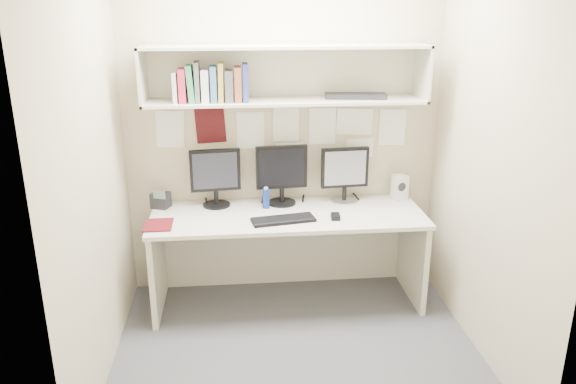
{
  "coord_description": "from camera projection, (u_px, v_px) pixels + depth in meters",
  "views": [
    {
      "loc": [
        -0.37,
        -3.19,
        2.2
      ],
      "look_at": [
        -0.03,
        0.35,
        1.0
      ],
      "focal_mm": 35.0,
      "sensor_mm": 36.0,
      "label": 1
    }
  ],
  "objects": [
    {
      "name": "book_stack",
      "position": [
        211.0,
        84.0,
        3.88
      ],
      "size": [
        0.52,
        0.17,
        0.28
      ],
      "color": "beige",
      "rests_on": "overhead_hutch"
    },
    {
      "name": "monitor_center",
      "position": [
        282.0,
        172.0,
        4.25
      ],
      "size": [
        0.39,
        0.21,
        0.45
      ],
      "rotation": [
        0.0,
        0.0,
        0.08
      ],
      "color": "black",
      "rests_on": "desk"
    },
    {
      "name": "speaker",
      "position": [
        400.0,
        187.0,
        4.38
      ],
      "size": [
        0.13,
        0.13,
        0.2
      ],
      "rotation": [
        0.0,
        0.0,
        0.33
      ],
      "color": "beige",
      "rests_on": "desk"
    },
    {
      "name": "maroon_notebook",
      "position": [
        158.0,
        225.0,
        3.89
      ],
      "size": [
        0.19,
        0.24,
        0.01
      ],
      "primitive_type": "cube",
      "rotation": [
        0.0,
        0.0,
        0.01
      ],
      "color": "#560E14",
      "rests_on": "desk"
    },
    {
      "name": "hutch_tray",
      "position": [
        356.0,
        96.0,
        4.07
      ],
      "size": [
        0.46,
        0.22,
        0.03
      ],
      "primitive_type": "cube",
      "rotation": [
        0.0,
        0.0,
        -0.13
      ],
      "color": "black",
      "rests_on": "overhead_hutch"
    },
    {
      "name": "wall_front",
      "position": [
        325.0,
        226.0,
        2.38
      ],
      "size": [
        2.4,
        0.02,
        2.6
      ],
      "primitive_type": "cube",
      "color": "#BAAE8E",
      "rests_on": "ground"
    },
    {
      "name": "wall_left",
      "position": [
        91.0,
        168.0,
        3.22
      ],
      "size": [
        0.02,
        2.0,
        2.6
      ],
      "primitive_type": "cube",
      "color": "#BAAE8E",
      "rests_on": "ground"
    },
    {
      "name": "monitor_left",
      "position": [
        215.0,
        175.0,
        4.2
      ],
      "size": [
        0.38,
        0.21,
        0.44
      ],
      "rotation": [
        0.0,
        0.0,
        0.11
      ],
      "color": "black",
      "rests_on": "desk"
    },
    {
      "name": "monitor_right",
      "position": [
        345.0,
        172.0,
        4.3
      ],
      "size": [
        0.37,
        0.2,
        0.43
      ],
      "rotation": [
        0.0,
        0.0,
        0.08
      ],
      "color": "#A5A5AA",
      "rests_on": "desk"
    },
    {
      "name": "mouse",
      "position": [
        335.0,
        216.0,
        4.01
      ],
      "size": [
        0.07,
        0.11,
        0.03
      ],
      "primitive_type": "cube",
      "rotation": [
        0.0,
        0.0,
        -0.1
      ],
      "color": "black",
      "rests_on": "desk"
    },
    {
      "name": "desk",
      "position": [
        288.0,
        258.0,
        4.24
      ],
      "size": [
        2.0,
        0.7,
        0.73
      ],
      "color": "beige",
      "rests_on": "floor"
    },
    {
      "name": "pinned_papers",
      "position": [
        283.0,
        133.0,
        4.28
      ],
      "size": [
        1.92,
        0.01,
        0.48
      ],
      "primitive_type": null,
      "color": "white",
      "rests_on": "wall_back"
    },
    {
      "name": "wall_back",
      "position": [
        283.0,
        127.0,
        4.27
      ],
      "size": [
        2.4,
        0.02,
        2.6
      ],
      "primitive_type": "cube",
      "color": "#BAAE8E",
      "rests_on": "ground"
    },
    {
      "name": "floor",
      "position": [
        297.0,
        350.0,
        3.75
      ],
      "size": [
        2.4,
        2.0,
        0.01
      ],
      "primitive_type": "cube",
      "color": "#444448",
      "rests_on": "ground"
    },
    {
      "name": "wall_right",
      "position": [
        492.0,
        157.0,
        3.44
      ],
      "size": [
        0.02,
        2.0,
        2.6
      ],
      "primitive_type": "cube",
      "color": "#BAAE8E",
      "rests_on": "ground"
    },
    {
      "name": "overhead_hutch",
      "position": [
        285.0,
        73.0,
        4.0
      ],
      "size": [
        2.0,
        0.38,
        0.4
      ],
      "color": "beige",
      "rests_on": "wall_back"
    },
    {
      "name": "keyboard",
      "position": [
        283.0,
        220.0,
        3.97
      ],
      "size": [
        0.47,
        0.23,
        0.02
      ],
      "primitive_type": "cube",
      "rotation": [
        0.0,
        0.0,
        0.17
      ],
      "color": "black",
      "rests_on": "desk"
    },
    {
      "name": "desk_phone",
      "position": [
        161.0,
        200.0,
        4.22
      ],
      "size": [
        0.16,
        0.15,
        0.15
      ],
      "rotation": [
        0.0,
        0.0,
        -0.36
      ],
      "color": "black",
      "rests_on": "desk"
    },
    {
      "name": "blue_bottle",
      "position": [
        266.0,
        198.0,
        4.2
      ],
      "size": [
        0.05,
        0.05,
        0.16
      ],
      "color": "navy",
      "rests_on": "desk"
    }
  ]
}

